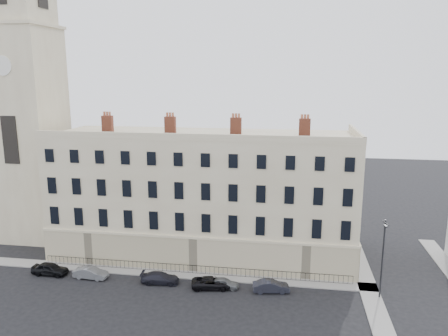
# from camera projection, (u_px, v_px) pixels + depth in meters

# --- Properties ---
(ground) EXTENTS (160.00, 160.00, 0.00)m
(ground) POSITION_uv_depth(u_px,v_px,m) (240.00, 302.00, 42.99)
(ground) COLOR black
(ground) RESTS_ON ground
(terrace) EXTENTS (36.22, 12.22, 17.00)m
(terrace) POSITION_uv_depth(u_px,v_px,m) (204.00, 194.00, 53.86)
(terrace) COLOR #C7B794
(terrace) RESTS_ON ground
(church_tower) EXTENTS (8.00, 8.13, 44.00)m
(church_tower) POSITION_uv_depth(u_px,v_px,m) (26.00, 100.00, 57.05)
(church_tower) COLOR #C7B794
(church_tower) RESTS_ON ground
(pavement_terrace) EXTENTS (48.00, 2.00, 0.12)m
(pavement_terrace) POSITION_uv_depth(u_px,v_px,m) (157.00, 272.00, 49.31)
(pavement_terrace) COLOR gray
(pavement_terrace) RESTS_ON ground
(pavement_east_return) EXTENTS (2.00, 24.00, 0.12)m
(pavement_east_return) POSITION_uv_depth(u_px,v_px,m) (363.00, 275.00, 48.76)
(pavement_east_return) COLOR gray
(pavement_east_return) RESTS_ON ground
(railings) EXTENTS (35.00, 0.04, 0.96)m
(railings) POSITION_uv_depth(u_px,v_px,m) (192.00, 269.00, 48.99)
(railings) COLOR black
(railings) RESTS_ON ground
(car_a) EXTENTS (4.08, 1.71, 1.38)m
(car_a) POSITION_uv_depth(u_px,v_px,m) (50.00, 269.00, 48.80)
(car_a) COLOR black
(car_a) RESTS_ON ground
(car_b) EXTENTS (3.83, 1.49, 1.24)m
(car_b) POSITION_uv_depth(u_px,v_px,m) (91.00, 273.00, 47.94)
(car_b) COLOR slate
(car_b) RESTS_ON ground
(car_c) EXTENTS (4.24, 1.97, 1.20)m
(car_c) POSITION_uv_depth(u_px,v_px,m) (160.00, 278.00, 46.82)
(car_c) COLOR black
(car_c) RESTS_ON ground
(car_d) EXTENTS (4.52, 2.63, 1.18)m
(car_d) POSITION_uv_depth(u_px,v_px,m) (212.00, 283.00, 45.75)
(car_d) COLOR black
(car_d) RESTS_ON ground
(car_e) EXTENTS (3.25, 1.45, 1.09)m
(car_e) POSITION_uv_depth(u_px,v_px,m) (224.00, 283.00, 45.78)
(car_e) COLOR slate
(car_e) RESTS_ON ground
(car_f) EXTENTS (3.95, 1.91, 1.25)m
(car_f) POSITION_uv_depth(u_px,v_px,m) (271.00, 286.00, 44.92)
(car_f) COLOR #22242E
(car_f) RESTS_ON ground
(streetlamp) EXTENTS (0.48, 1.78, 8.27)m
(streetlamp) POSITION_uv_depth(u_px,v_px,m) (383.00, 256.00, 42.74)
(streetlamp) COLOR #28292D
(streetlamp) RESTS_ON ground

